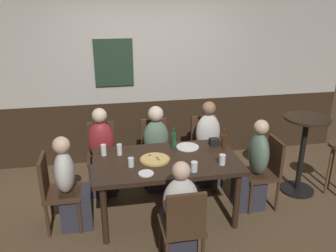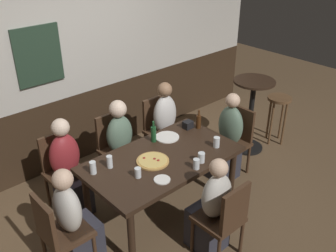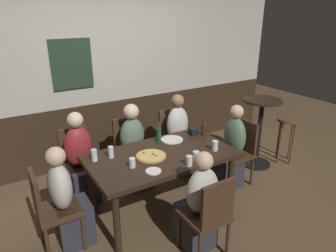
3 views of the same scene
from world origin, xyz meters
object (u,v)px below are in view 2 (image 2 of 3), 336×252
object	(u,v)px
person_mid_near	(211,212)
pint_glass_amber	(216,143)
chair_mid_near	(225,217)
chair_mid_far	(115,145)
chair_left_far	(62,167)
plate_white_small	(162,180)
person_head_west	(75,226)
beer_bottle_brown	(199,121)
person_right_far	(167,131)
beer_bottle_green	(154,134)
person_head_east	(227,143)
tumbler_short	(138,173)
highball_clear	(110,162)
beer_glass_tall	(196,164)
condiment_caddy	(188,125)
bar_stool	(278,107)
chair_right_far	(159,126)
dining_table	(162,164)
plate_white_large	(167,137)
side_bar_table	(251,110)
tumbler_water	(93,168)
chair_head_west	(58,231)
pizza	(153,161)
pint_glass_pale	(201,158)
person_mid_far	(123,151)
chair_head_east	(235,138)
person_left_far	(69,175)

from	to	relation	value
person_mid_near	pint_glass_amber	distance (m)	0.82
chair_mid_near	pint_glass_amber	size ratio (longest dim) A/B	7.50
chair_mid_far	chair_left_far	bearing A→B (deg)	180.00
chair_left_far	plate_white_small	xyz separation A→B (m)	(0.45, -1.18, 0.25)
person_head_west	person_mid_near	xyz separation A→B (m)	(1.07, -0.71, -0.01)
chair_mid_far	chair_left_far	xyz separation A→B (m)	(-0.72, 0.00, 0.00)
chair_mid_far	beer_bottle_brown	distance (m)	1.07
chair_mid_near	chair_mid_far	bearing A→B (deg)	90.00
person_right_far	beer_bottle_green	xyz separation A→B (m)	(-0.58, -0.41, 0.35)
person_head_east	tumbler_short	xyz separation A→B (m)	(-1.48, -0.11, 0.31)
beer_bottle_green	plate_white_small	bearing A→B (deg)	-124.14
person_mid_near	pint_glass_amber	world-z (taller)	person_mid_near
highball_clear	pint_glass_amber	size ratio (longest dim) A/B	1.13
beer_glass_tall	person_right_far	bearing A→B (deg)	61.13
condiment_caddy	bar_stool	distance (m)	1.66
chair_right_far	beer_glass_tall	bearing A→B (deg)	-115.67
dining_table	chair_right_far	xyz separation A→B (m)	(0.72, 0.88, -0.16)
pint_glass_amber	condiment_caddy	distance (m)	0.52
plate_white_large	bar_stool	world-z (taller)	plate_white_large
beer_bottle_brown	person_mid_near	bearing A→B (deg)	-129.49
plate_white_small	side_bar_table	xyz separation A→B (m)	(2.10, 0.52, -0.13)
chair_left_far	highball_clear	bearing A→B (deg)	-72.39
chair_left_far	person_head_west	world-z (taller)	person_head_west
tumbler_water	pint_glass_amber	size ratio (longest dim) A/B	1.12
person_head_west	pint_glass_amber	world-z (taller)	person_head_west
tumbler_water	chair_head_west	bearing A→B (deg)	-156.48
highball_clear	beer_bottle_green	world-z (taller)	beer_bottle_green
chair_right_far	side_bar_table	size ratio (longest dim) A/B	0.84
dining_table	condiment_caddy	bearing A→B (deg)	22.77
pizza	pint_glass_pale	bearing A→B (deg)	-42.54
tumbler_short	bar_stool	xyz separation A→B (m)	(2.69, 0.17, -0.22)
person_mid_far	beer_bottle_brown	distance (m)	0.98
tumbler_short	chair_head_west	bearing A→B (deg)	172.68
pizza	plate_white_small	world-z (taller)	pizza
pint_glass_amber	plate_white_large	xyz separation A→B (m)	(-0.26, 0.51, -0.05)
chair_mid_far	person_head_east	distance (m)	1.39
beer_bottle_green	pizza	bearing A→B (deg)	-131.70
bar_stool	tumbler_water	bearing A→B (deg)	176.72
condiment_caddy	chair_mid_near	bearing A→B (deg)	-119.43
beer_bottle_green	plate_white_large	bearing A→B (deg)	-13.47
highball_clear	tumbler_water	bearing A→B (deg)	172.68
chair_head_east	tumbler_water	size ratio (longest dim) A/B	6.70
chair_mid_far	chair_right_far	xyz separation A→B (m)	(0.72, 0.00, 0.00)
pint_glass_amber	beer_bottle_green	xyz separation A→B (m)	(-0.43, 0.55, 0.05)
condiment_caddy	highball_clear	bearing A→B (deg)	-177.10
person_left_far	person_mid_near	bearing A→B (deg)	-63.22
chair_mid_near	beer_bottle_brown	bearing A→B (deg)	55.13
person_head_east	tumbler_water	distance (m)	1.81
person_mid_far	tumbler_water	distance (m)	0.90
dining_table	plate_white_small	bearing A→B (deg)	-131.53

